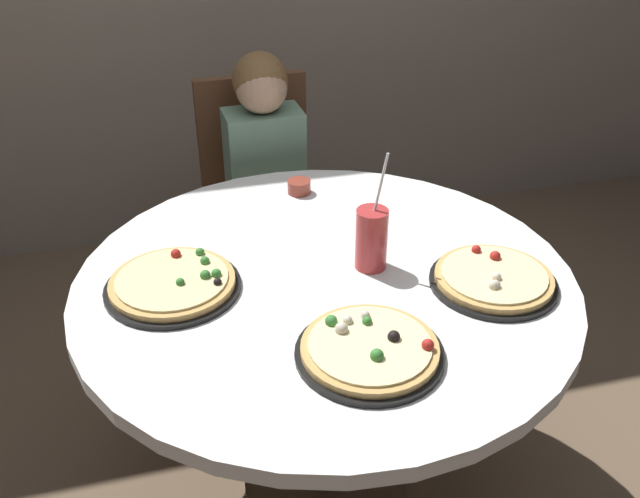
{
  "coord_description": "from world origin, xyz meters",
  "views": [
    {
      "loc": [
        -0.38,
        -1.4,
        1.72
      ],
      "look_at": [
        0.0,
        0.05,
        0.8
      ],
      "focal_mm": 39.44,
      "sensor_mm": 36.0,
      "label": 1
    }
  ],
  "objects_px": {
    "diner_child": "(272,228)",
    "soda_cup": "(371,239)",
    "pizza_veggie": "(370,349)",
    "pizza_cheese": "(493,279)",
    "dining_table": "(325,307)",
    "pizza_pepperoni": "(173,283)",
    "chair_wooden": "(260,194)",
    "sauce_bowl": "(299,187)"
  },
  "relations": [
    {
      "from": "pizza_veggie",
      "to": "dining_table",
      "type": "bearing_deg",
      "value": 92.25
    },
    {
      "from": "chair_wooden",
      "to": "pizza_cheese",
      "type": "xyz_separation_m",
      "value": [
        0.39,
        -1.05,
        0.24
      ]
    },
    {
      "from": "pizza_pepperoni",
      "to": "sauce_bowl",
      "type": "relative_size",
      "value": 4.67
    },
    {
      "from": "chair_wooden",
      "to": "sauce_bowl",
      "type": "distance_m",
      "value": 0.51
    },
    {
      "from": "pizza_veggie",
      "to": "pizza_pepperoni",
      "type": "xyz_separation_m",
      "value": [
        -0.38,
        0.35,
        -0.0
      ]
    },
    {
      "from": "pizza_pepperoni",
      "to": "sauce_bowl",
      "type": "height_order",
      "value": "pizza_pepperoni"
    },
    {
      "from": "dining_table",
      "to": "soda_cup",
      "type": "xyz_separation_m",
      "value": [
        0.12,
        0.02,
        0.18
      ]
    },
    {
      "from": "sauce_bowl",
      "to": "dining_table",
      "type": "bearing_deg",
      "value": -95.29
    },
    {
      "from": "chair_wooden",
      "to": "soda_cup",
      "type": "relative_size",
      "value": 3.1
    },
    {
      "from": "pizza_cheese",
      "to": "sauce_bowl",
      "type": "bearing_deg",
      "value": 119.77
    },
    {
      "from": "dining_table",
      "to": "pizza_veggie",
      "type": "height_order",
      "value": "pizza_veggie"
    },
    {
      "from": "pizza_pepperoni",
      "to": "soda_cup",
      "type": "relative_size",
      "value": 1.07
    },
    {
      "from": "diner_child",
      "to": "pizza_cheese",
      "type": "xyz_separation_m",
      "value": [
        0.38,
        -0.87,
        0.28
      ]
    },
    {
      "from": "diner_child",
      "to": "pizza_pepperoni",
      "type": "relative_size",
      "value": 3.31
    },
    {
      "from": "diner_child",
      "to": "soda_cup",
      "type": "relative_size",
      "value": 3.53
    },
    {
      "from": "dining_table",
      "to": "soda_cup",
      "type": "distance_m",
      "value": 0.22
    },
    {
      "from": "chair_wooden",
      "to": "diner_child",
      "type": "relative_size",
      "value": 0.88
    },
    {
      "from": "soda_cup",
      "to": "pizza_veggie",
      "type": "bearing_deg",
      "value": -108.55
    },
    {
      "from": "pizza_veggie",
      "to": "soda_cup",
      "type": "bearing_deg",
      "value": 71.45
    },
    {
      "from": "soda_cup",
      "to": "pizza_cheese",
      "type": "bearing_deg",
      "value": -30.4
    },
    {
      "from": "chair_wooden",
      "to": "soda_cup",
      "type": "height_order",
      "value": "soda_cup"
    },
    {
      "from": "soda_cup",
      "to": "sauce_bowl",
      "type": "bearing_deg",
      "value": 100.21
    },
    {
      "from": "diner_child",
      "to": "pizza_cheese",
      "type": "distance_m",
      "value": 0.99
    },
    {
      "from": "chair_wooden",
      "to": "pizza_cheese",
      "type": "relative_size",
      "value": 3.07
    },
    {
      "from": "chair_wooden",
      "to": "sauce_bowl",
      "type": "height_order",
      "value": "chair_wooden"
    },
    {
      "from": "diner_child",
      "to": "pizza_veggie",
      "type": "xyz_separation_m",
      "value": [
        0.01,
        -1.04,
        0.28
      ]
    },
    {
      "from": "dining_table",
      "to": "diner_child",
      "type": "height_order",
      "value": "diner_child"
    },
    {
      "from": "pizza_cheese",
      "to": "soda_cup",
      "type": "height_order",
      "value": "soda_cup"
    },
    {
      "from": "pizza_cheese",
      "to": "sauce_bowl",
      "type": "height_order",
      "value": "pizza_cheese"
    },
    {
      "from": "pizza_pepperoni",
      "to": "soda_cup",
      "type": "height_order",
      "value": "soda_cup"
    },
    {
      "from": "dining_table",
      "to": "sauce_bowl",
      "type": "height_order",
      "value": "sauce_bowl"
    },
    {
      "from": "dining_table",
      "to": "pizza_veggie",
      "type": "bearing_deg",
      "value": -87.75
    },
    {
      "from": "dining_table",
      "to": "pizza_cheese",
      "type": "xyz_separation_m",
      "value": [
        0.39,
        -0.14,
        0.11
      ]
    },
    {
      "from": "pizza_veggie",
      "to": "sauce_bowl",
      "type": "distance_m",
      "value": 0.77
    },
    {
      "from": "dining_table",
      "to": "chair_wooden",
      "type": "xyz_separation_m",
      "value": [
        -0.0,
        0.91,
        -0.13
      ]
    },
    {
      "from": "soda_cup",
      "to": "sauce_bowl",
      "type": "distance_m",
      "value": 0.46
    },
    {
      "from": "pizza_veggie",
      "to": "pizza_pepperoni",
      "type": "bearing_deg",
      "value": 137.08
    },
    {
      "from": "diner_child",
      "to": "soda_cup",
      "type": "height_order",
      "value": "diner_child"
    },
    {
      "from": "pizza_veggie",
      "to": "pizza_pepperoni",
      "type": "height_order",
      "value": "pizza_veggie"
    },
    {
      "from": "pizza_veggie",
      "to": "pizza_cheese",
      "type": "bearing_deg",
      "value": 25.17
    },
    {
      "from": "sauce_bowl",
      "to": "pizza_veggie",
      "type": "bearing_deg",
      "value": -92.24
    },
    {
      "from": "dining_table",
      "to": "pizza_cheese",
      "type": "relative_size",
      "value": 4.01
    }
  ]
}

